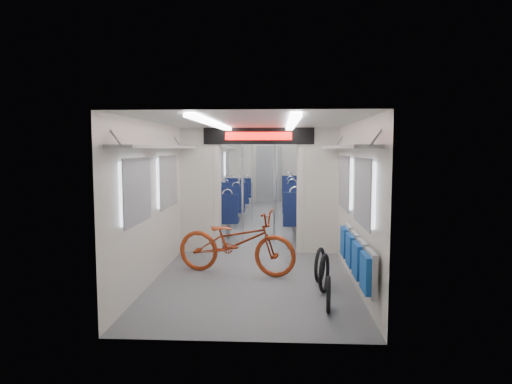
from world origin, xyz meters
The scene contains 14 objects.
carriage centered at (0.00, -0.27, 1.50)m, with size 12.00×12.02×2.31m.
bicycle centered at (-0.28, -3.51, 0.50)m, with size 0.66×1.89×0.99m, color #9D3716.
flip_bench centered at (1.35, -4.66, 0.58)m, with size 0.12×2.08×0.49m.
bike_hoop_a centered at (0.96, -5.13, 0.19)m, with size 0.44×0.44×0.05m, color black.
bike_hoop_b centered at (0.99, -4.37, 0.24)m, with size 0.53×0.53×0.05m, color black.
bike_hoop_c centered at (0.97, -3.94, 0.23)m, with size 0.52×0.52×0.05m, color black.
seat_bay_near_left centered at (-0.93, -0.02, 0.54)m, with size 0.90×2.04×1.09m.
seat_bay_near_right centered at (0.93, -0.13, 0.57)m, with size 0.96×2.30×1.17m.
seat_bay_far_left centered at (-0.93, 3.39, 0.53)m, with size 0.89×1.97×1.07m.
seat_bay_far_right centered at (0.93, 3.72, 0.56)m, with size 0.94×2.20×1.14m.
stanchion_near_left centered at (-0.37, -1.27, 1.15)m, with size 0.04×0.04×2.30m, color silver.
stanchion_near_right centered at (0.27, -1.22, 1.15)m, with size 0.04×0.04×2.30m, color silver.
stanchion_far_left centered at (-0.35, 1.61, 1.15)m, with size 0.04×0.04×2.30m, color silver.
stanchion_far_right centered at (0.31, 1.76, 1.15)m, with size 0.04×0.04×2.30m, color silver.
Camera 1 is at (0.38, -10.39, 1.93)m, focal length 32.00 mm.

